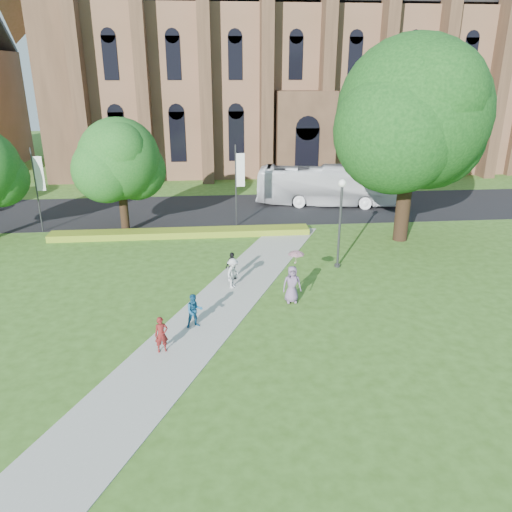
{
  "coord_description": "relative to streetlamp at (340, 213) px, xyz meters",
  "views": [
    {
      "loc": [
        0.12,
        -20.43,
        10.99
      ],
      "look_at": [
        2.46,
        4.49,
        1.6
      ],
      "focal_mm": 35.0,
      "sensor_mm": 36.0,
      "label": 1
    }
  ],
  "objects": [
    {
      "name": "pedestrian_1",
      "position": [
        -8.26,
        -6.7,
        -2.46
      ],
      "size": [
        0.9,
        0.78,
        1.59
      ],
      "primitive_type": "imported",
      "rotation": [
        0.0,
        0.0,
        0.27
      ],
      "color": "navy",
      "rests_on": "footpath"
    },
    {
      "name": "road",
      "position": [
        -7.5,
        13.5,
        -3.29
      ],
      "size": [
        160.0,
        10.0,
        0.02
      ],
      "primitive_type": "cube",
      "color": "black",
      "rests_on": "ground"
    },
    {
      "name": "pedestrian_0",
      "position": [
        -9.56,
        -8.68,
        -2.48
      ],
      "size": [
        0.64,
        0.5,
        1.54
      ],
      "primitive_type": "imported",
      "rotation": [
        0.0,
        0.0,
        0.26
      ],
      "color": "maroon",
      "rests_on": "footpath"
    },
    {
      "name": "banner_pole_1",
      "position": [
        -19.39,
        8.7,
        0.09
      ],
      "size": [
        0.7,
        0.1,
        6.0
      ],
      "color": "#38383D",
      "rests_on": "ground"
    },
    {
      "name": "footpath",
      "position": [
        -7.5,
        -5.5,
        -3.28
      ],
      "size": [
        15.58,
        28.54,
        0.04
      ],
      "primitive_type": "cube",
      "rotation": [
        0.0,
        0.0,
        -0.44
      ],
      "color": "#B2B2A8",
      "rests_on": "ground"
    },
    {
      "name": "tour_coach",
      "position": [
        2.57,
        14.16,
        -1.6
      ],
      "size": [
        12.31,
        5.03,
        3.34
      ],
      "primitive_type": "imported",
      "rotation": [
        0.0,
        0.0,
        1.38
      ],
      "color": "white",
      "rests_on": "road"
    },
    {
      "name": "large_tree",
      "position": [
        5.5,
        4.5,
        5.07
      ],
      "size": [
        9.6,
        9.6,
        13.2
      ],
      "color": "#332114",
      "rests_on": "ground"
    },
    {
      "name": "pedestrian_2",
      "position": [
        -6.32,
        -2.5,
        -2.44
      ],
      "size": [
        1.05,
        1.22,
        1.63
      ],
      "primitive_type": "imported",
      "rotation": [
        0.0,
        0.0,
        1.05
      ],
      "color": "#BBBBBB",
      "rests_on": "footpath"
    },
    {
      "name": "pedestrian_3",
      "position": [
        -6.32,
        -1.4,
        -2.46
      ],
      "size": [
        0.93,
        0.93,
        1.58
      ],
      "primitive_type": "imported",
      "rotation": [
        0.0,
        0.0,
        0.78
      ],
      "color": "black",
      "rests_on": "footpath"
    },
    {
      "name": "flower_hedge",
      "position": [
        -9.5,
        6.7,
        -3.07
      ],
      "size": [
        18.0,
        1.4,
        0.45
      ],
      "primitive_type": "cube",
      "color": "#A7B323",
      "rests_on": "ground"
    },
    {
      "name": "ground",
      "position": [
        -7.5,
        -6.5,
        -3.3
      ],
      "size": [
        160.0,
        160.0,
        0.0
      ],
      "primitive_type": "plane",
      "color": "#375A1B",
      "rests_on": "ground"
    },
    {
      "name": "street_tree_1",
      "position": [
        -13.5,
        8.0,
        1.93
      ],
      "size": [
        5.6,
        5.6,
        8.05
      ],
      "color": "#332114",
      "rests_on": "ground"
    },
    {
      "name": "pedestrian_4",
      "position": [
        -3.49,
        -4.55,
        -2.3
      ],
      "size": [
        0.95,
        0.63,
        1.91
      ],
      "primitive_type": "imported",
      "rotation": [
        0.0,
        0.0,
        0.02
      ],
      "color": "slate",
      "rests_on": "footpath"
    },
    {
      "name": "parasol",
      "position": [
        -3.31,
        -4.45,
        -1.01
      ],
      "size": [
        1.01,
        1.01,
        0.68
      ],
      "primitive_type": "imported",
      "rotation": [
        0.0,
        0.0,
        0.39
      ],
      "color": "#EAA5BB",
      "rests_on": "pedestrian_4"
    },
    {
      "name": "banner_pole_0",
      "position": [
        -5.39,
        8.7,
        0.09
      ],
      "size": [
        0.7,
        0.1,
        6.0
      ],
      "color": "#38383D",
      "rests_on": "ground"
    },
    {
      "name": "cathedral",
      "position": [
        2.5,
        33.23,
        9.69
      ],
      "size": [
        52.6,
        18.25,
        28.0
      ],
      "color": "brown",
      "rests_on": "ground"
    },
    {
      "name": "streetlamp",
      "position": [
        0.0,
        0.0,
        0.0
      ],
      "size": [
        0.44,
        0.44,
        5.24
      ],
      "color": "#38383D",
      "rests_on": "ground"
    }
  ]
}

